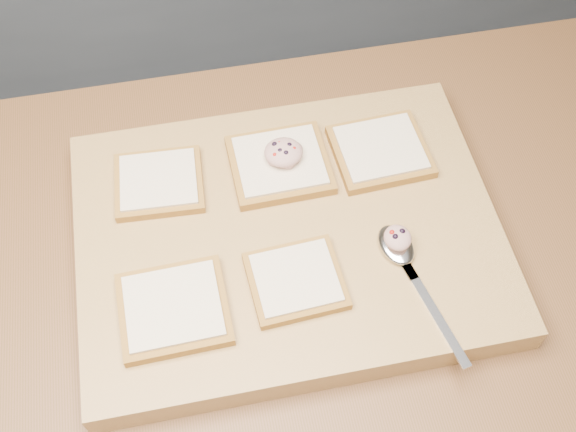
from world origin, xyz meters
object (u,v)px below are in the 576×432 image
cutting_board (288,236)px  tuna_salad_dollop (283,152)px  spoon (402,255)px  bread_far_center (280,164)px

cutting_board → tuna_salad_dollop: (0.01, 0.10, 0.05)m
tuna_salad_dollop → spoon: tuna_salad_dollop is taller
bread_far_center → spoon: 0.21m
bread_far_center → spoon: size_ratio=0.64×
bread_far_center → cutting_board: bearing=-94.6°
bread_far_center → spoon: (0.12, -0.17, -0.00)m
cutting_board → bread_far_center: size_ratio=4.06×
bread_far_center → tuna_salad_dollop: (0.01, 0.00, 0.02)m
cutting_board → spoon: spoon is taller
tuna_salad_dollop → cutting_board: bearing=-97.7°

